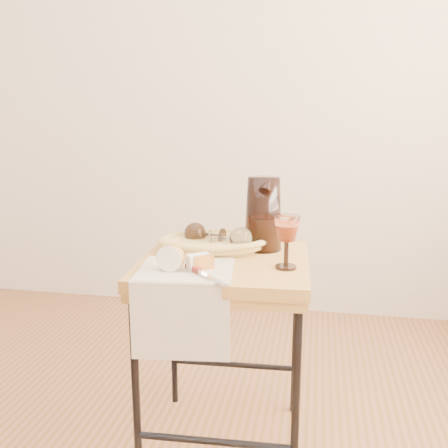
% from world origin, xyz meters
% --- Properties ---
extents(wall_back, '(3.60, 0.00, 2.70)m').
position_xyz_m(wall_back, '(0.00, 1.80, 1.35)').
color(wall_back, beige).
rests_on(wall_back, ground).
extents(side_table, '(0.57, 0.57, 0.69)m').
position_xyz_m(side_table, '(0.47, 0.49, 0.34)').
color(side_table, '#925D26').
rests_on(side_table, floor).
extents(tea_towel, '(0.31, 0.29, 0.01)m').
position_xyz_m(tea_towel, '(0.38, 0.34, 0.69)').
color(tea_towel, silver).
rests_on(tea_towel, side_table).
extents(bread_basket, '(0.39, 0.32, 0.04)m').
position_xyz_m(bread_basket, '(0.42, 0.58, 0.71)').
color(bread_basket, tan).
rests_on(bread_basket, side_table).
extents(goblet_lying_a, '(0.14, 0.10, 0.08)m').
position_xyz_m(goblet_lying_a, '(0.39, 0.60, 0.74)').
color(goblet_lying_a, '#493328').
rests_on(goblet_lying_a, bread_basket).
extents(goblet_lying_b, '(0.13, 0.09, 0.08)m').
position_xyz_m(goblet_lying_b, '(0.47, 0.56, 0.74)').
color(goblet_lying_b, white).
rests_on(goblet_lying_b, bread_basket).
extents(pitcher, '(0.24, 0.29, 0.29)m').
position_xyz_m(pitcher, '(0.58, 0.63, 0.81)').
color(pitcher, black).
rests_on(pitcher, side_table).
extents(wine_goblet, '(0.08, 0.08, 0.17)m').
position_xyz_m(wine_goblet, '(0.67, 0.42, 0.77)').
color(wine_goblet, white).
rests_on(wine_goblet, side_table).
extents(apple_half, '(0.09, 0.05, 0.08)m').
position_xyz_m(apple_half, '(0.34, 0.32, 0.73)').
color(apple_half, '#B9391F').
rests_on(apple_half, tea_towel).
extents(apple_wedge, '(0.08, 0.07, 0.05)m').
position_xyz_m(apple_wedge, '(0.42, 0.34, 0.72)').
color(apple_wedge, white).
rests_on(apple_wedge, tea_towel).
extents(table_knife, '(0.16, 0.16, 0.02)m').
position_xyz_m(table_knife, '(0.45, 0.28, 0.70)').
color(table_knife, silver).
rests_on(table_knife, tea_towel).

